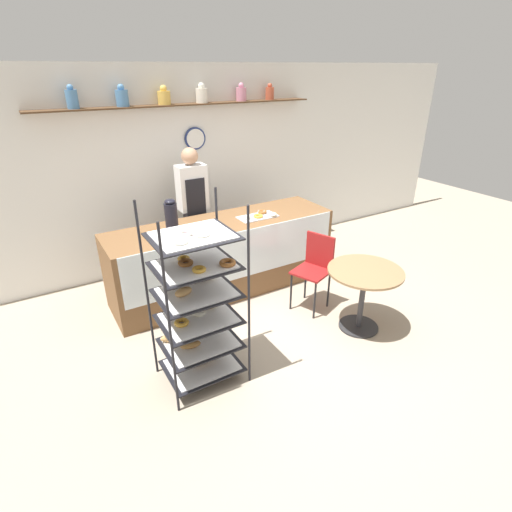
{
  "coord_description": "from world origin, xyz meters",
  "views": [
    {
      "loc": [
        -2.01,
        -2.9,
        2.65
      ],
      "look_at": [
        0.0,
        0.43,
        0.8
      ],
      "focal_mm": 28.0,
      "sensor_mm": 36.0,
      "label": 1
    }
  ],
  "objects": [
    {
      "name": "ground_plane",
      "position": [
        0.0,
        0.0,
        0.0
      ],
      "size": [
        14.0,
        14.0,
        0.0
      ],
      "primitive_type": "plane",
      "color": "gray"
    },
    {
      "name": "cafe_table",
      "position": [
        0.89,
        -0.32,
        0.55
      ],
      "size": [
        0.79,
        0.79,
        0.72
      ],
      "color": "#262628",
      "rests_on": "ground_plane"
    },
    {
      "name": "cafe_chair",
      "position": [
        0.74,
        0.31,
        0.56
      ],
      "size": [
        0.49,
        0.49,
        0.9
      ],
      "rotation": [
        0.0,
        0.0,
        5.08
      ],
      "color": "black",
      "rests_on": "ground_plane"
    },
    {
      "name": "person_worker",
      "position": [
        -0.14,
        1.79,
        0.97
      ],
      "size": [
        0.37,
        0.23,
        1.75
      ],
      "color": "#282833",
      "rests_on": "ground_plane"
    },
    {
      "name": "pastry_rack",
      "position": [
        -0.93,
        -0.13,
        0.8
      ],
      "size": [
        0.72,
        0.58,
        1.71
      ],
      "color": "black",
      "rests_on": "ground_plane"
    },
    {
      "name": "coffee_carafe",
      "position": [
        -0.64,
        1.21,
        1.13
      ],
      "size": [
        0.14,
        0.14,
        0.39
      ],
      "color": "black",
      "rests_on": "display_counter"
    },
    {
      "name": "donut_tray_counter",
      "position": [
        0.48,
        1.13,
        0.96
      ],
      "size": [
        0.5,
        0.26,
        0.05
      ],
      "color": "silver",
      "rests_on": "display_counter"
    },
    {
      "name": "display_counter",
      "position": [
        0.0,
        1.21,
        0.47
      ],
      "size": [
        2.84,
        0.78,
        0.94
      ],
      "color": "brown",
      "rests_on": "ground_plane"
    },
    {
      "name": "back_wall",
      "position": [
        -0.0,
        2.32,
        1.37
      ],
      "size": [
        10.0,
        0.3,
        2.7
      ],
      "color": "white",
      "rests_on": "ground_plane"
    }
  ]
}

